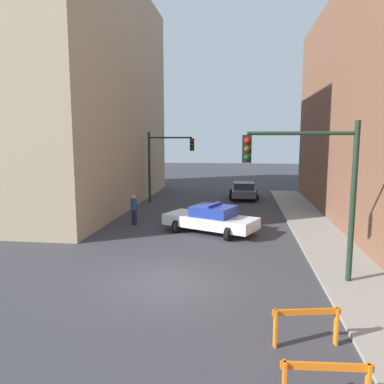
{
  "coord_description": "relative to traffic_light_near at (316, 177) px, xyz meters",
  "views": [
    {
      "loc": [
        2.3,
        -11.7,
        4.77
      ],
      "look_at": [
        -0.29,
        8.31,
        1.85
      ],
      "focal_mm": 35.0,
      "sensor_mm": 36.0,
      "label": 1
    }
  ],
  "objects": [
    {
      "name": "ground_plane",
      "position": [
        -4.73,
        -0.64,
        -3.53
      ],
      "size": [
        120.0,
        120.0,
        0.0
      ],
      "primitive_type": "plane",
      "color": "#38383D"
    },
    {
      "name": "sidewalk_right",
      "position": [
        1.47,
        -0.64,
        -3.47
      ],
      "size": [
        2.4,
        44.0,
        0.12
      ],
      "color": "gray",
      "rests_on": "ground_plane"
    },
    {
      "name": "building_corner_left",
      "position": [
        -16.73,
        13.36,
        4.3
      ],
      "size": [
        14.0,
        20.0,
        15.66
      ],
      "color": "tan",
      "rests_on": "ground_plane"
    },
    {
      "name": "traffic_light_near",
      "position": [
        0.0,
        0.0,
        0.0
      ],
      "size": [
        3.64,
        0.35,
        5.2
      ],
      "color": "black",
      "rests_on": "sidewalk_right"
    },
    {
      "name": "traffic_light_far",
      "position": [
        -8.03,
        14.76,
        -0.13
      ],
      "size": [
        3.44,
        0.35,
        5.2
      ],
      "color": "black",
      "rests_on": "ground_plane"
    },
    {
      "name": "police_car",
      "position": [
        -3.85,
        6.12,
        -2.81
      ],
      "size": [
        5.04,
        3.62,
        1.52
      ],
      "rotation": [
        0.0,
        0.0,
        1.15
      ],
      "color": "white",
      "rests_on": "ground_plane"
    },
    {
      "name": "parked_car_near",
      "position": [
        -2.12,
        17.32,
        -2.86
      ],
      "size": [
        2.3,
        4.31,
        1.31
      ],
      "rotation": [
        0.0,
        0.0,
        0.01
      ],
      "color": "#474C51",
      "rests_on": "ground_plane"
    },
    {
      "name": "pedestrian_crossing",
      "position": [
        -8.22,
        7.43,
        -2.67
      ],
      "size": [
        0.49,
        0.49,
        1.66
      ],
      "rotation": [
        0.0,
        0.0,
        2.59
      ],
      "color": "black",
      "rests_on": "ground_plane"
    },
    {
      "name": "barrier_front",
      "position": [
        -0.87,
        -6.09,
        -2.91
      ],
      "size": [
        1.6,
        0.26,
        0.9
      ],
      "rotation": [
        0.0,
        0.0,
        0.07
      ],
      "color": "orange",
      "rests_on": "ground_plane"
    },
    {
      "name": "barrier_mid",
      "position": [
        -0.86,
        -4.0,
        -2.91
      ],
      "size": [
        1.58,
        0.45,
        0.9
      ],
      "rotation": [
        0.0,
        0.0,
        0.2
      ],
      "color": "orange",
      "rests_on": "ground_plane"
    }
  ]
}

